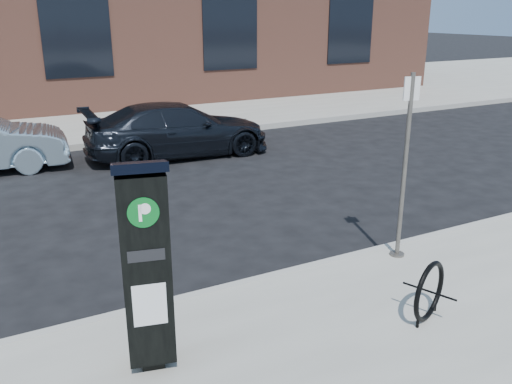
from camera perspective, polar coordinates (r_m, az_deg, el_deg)
ground at (r=6.76m, az=3.03°, el=-9.41°), size 120.00×120.00×0.00m
sidewalk_far at (r=19.59m, az=-18.74°, el=8.52°), size 60.00×12.00×0.15m
curb_near at (r=6.71m, az=3.13°, el=-8.91°), size 60.00×0.12×0.16m
curb_far at (r=13.83m, az=-14.35°, el=5.07°), size 60.00×0.12×0.16m
parking_kiosk at (r=4.69m, az=-11.49°, el=-7.53°), size 0.52×0.48×1.92m
sign_pole at (r=6.92m, az=15.37°, el=2.31°), size 0.20×0.19×2.33m
bike_rack at (r=5.84m, az=17.77°, el=-9.96°), size 0.62×0.28×0.64m
car_dark at (r=12.47m, az=-8.22°, el=6.53°), size 4.24×1.89×1.21m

